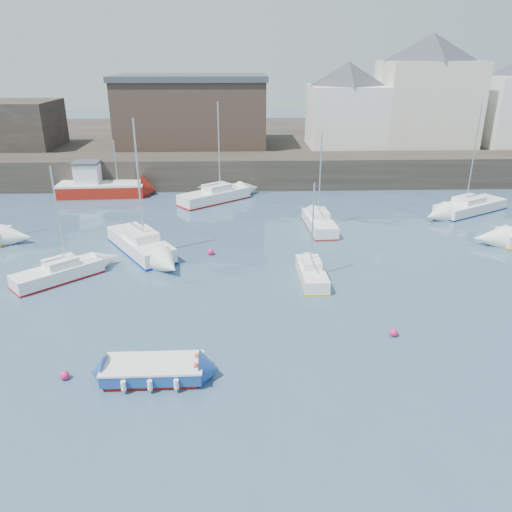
{
  "coord_description": "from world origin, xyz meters",
  "views": [
    {
      "loc": [
        -0.97,
        -15.0,
        12.44
      ],
      "look_at": [
        0.0,
        12.0,
        1.5
      ],
      "focal_mm": 35.0,
      "sensor_mm": 36.0,
      "label": 1
    }
  ],
  "objects_px": {
    "fishing_boat": "(99,185)",
    "sailboat_b": "(141,244)",
    "buoy_near": "(65,379)",
    "buoy_mid": "(393,336)",
    "sailboat_c": "(312,273)",
    "sailboat_a": "(58,273)",
    "buoy_far": "(211,255)",
    "sailboat_f": "(319,222)",
    "sailboat_g": "(470,206)",
    "sailboat_h": "(215,196)",
    "blue_dinghy": "(153,370)"
  },
  "relations": [
    {
      "from": "fishing_boat",
      "to": "buoy_near",
      "type": "relative_size",
      "value": 20.3
    },
    {
      "from": "buoy_near",
      "to": "buoy_far",
      "type": "distance_m",
      "value": 14.62
    },
    {
      "from": "sailboat_b",
      "to": "sailboat_c",
      "type": "xyz_separation_m",
      "value": [
        10.93,
        -4.95,
        -0.14
      ]
    },
    {
      "from": "blue_dinghy",
      "to": "sailboat_h",
      "type": "relative_size",
      "value": 0.47
    },
    {
      "from": "fishing_boat",
      "to": "buoy_far",
      "type": "relative_size",
      "value": 18.65
    },
    {
      "from": "fishing_boat",
      "to": "sailboat_c",
      "type": "relative_size",
      "value": 1.39
    },
    {
      "from": "sailboat_h",
      "to": "buoy_mid",
      "type": "height_order",
      "value": "sailboat_h"
    },
    {
      "from": "sailboat_h",
      "to": "sailboat_b",
      "type": "bearing_deg",
      "value": -110.12
    },
    {
      "from": "sailboat_a",
      "to": "sailboat_h",
      "type": "relative_size",
      "value": 0.78
    },
    {
      "from": "sailboat_a",
      "to": "sailboat_b",
      "type": "height_order",
      "value": "sailboat_b"
    },
    {
      "from": "sailboat_a",
      "to": "buoy_mid",
      "type": "bearing_deg",
      "value": -21.26
    },
    {
      "from": "sailboat_f",
      "to": "buoy_mid",
      "type": "relative_size",
      "value": 17.75
    },
    {
      "from": "buoy_mid",
      "to": "buoy_far",
      "type": "xyz_separation_m",
      "value": [
        -9.2,
        10.72,
        0.0
      ]
    },
    {
      "from": "sailboat_a",
      "to": "fishing_boat",
      "type": "bearing_deg",
      "value": 97.19
    },
    {
      "from": "sailboat_g",
      "to": "buoy_mid",
      "type": "distance_m",
      "value": 23.18
    },
    {
      "from": "blue_dinghy",
      "to": "fishing_boat",
      "type": "relative_size",
      "value": 0.51
    },
    {
      "from": "buoy_near",
      "to": "sailboat_f",
      "type": "bearing_deg",
      "value": 54.3
    },
    {
      "from": "buoy_near",
      "to": "buoy_mid",
      "type": "distance_m",
      "value": 14.83
    },
    {
      "from": "blue_dinghy",
      "to": "sailboat_f",
      "type": "height_order",
      "value": "sailboat_f"
    },
    {
      "from": "sailboat_h",
      "to": "buoy_mid",
      "type": "distance_m",
      "value": 25.52
    },
    {
      "from": "fishing_boat",
      "to": "buoy_far",
      "type": "distance_m",
      "value": 19.11
    },
    {
      "from": "sailboat_g",
      "to": "blue_dinghy",
      "type": "bearing_deg",
      "value": -135.67
    },
    {
      "from": "fishing_boat",
      "to": "sailboat_c",
      "type": "bearing_deg",
      "value": -48.48
    },
    {
      "from": "fishing_boat",
      "to": "sailboat_a",
      "type": "distance_m",
      "value": 19.32
    },
    {
      "from": "sailboat_b",
      "to": "buoy_far",
      "type": "relative_size",
      "value": 20.64
    },
    {
      "from": "fishing_boat",
      "to": "sailboat_b",
      "type": "relative_size",
      "value": 0.9
    },
    {
      "from": "blue_dinghy",
      "to": "sailboat_g",
      "type": "xyz_separation_m",
      "value": [
        23.17,
        22.64,
        0.07
      ]
    },
    {
      "from": "sailboat_a",
      "to": "sailboat_c",
      "type": "bearing_deg",
      "value": -1.88
    },
    {
      "from": "sailboat_a",
      "to": "sailboat_h",
      "type": "height_order",
      "value": "sailboat_h"
    },
    {
      "from": "sailboat_f",
      "to": "sailboat_g",
      "type": "bearing_deg",
      "value": 15.95
    },
    {
      "from": "fishing_boat",
      "to": "sailboat_a",
      "type": "bearing_deg",
      "value": -82.81
    },
    {
      "from": "blue_dinghy",
      "to": "buoy_far",
      "type": "xyz_separation_m",
      "value": [
        1.67,
        13.72,
        -0.43
      ]
    },
    {
      "from": "fishing_boat",
      "to": "sailboat_b",
      "type": "distance_m",
      "value": 16.07
    },
    {
      "from": "buoy_far",
      "to": "sailboat_f",
      "type": "bearing_deg",
      "value": 32.18
    },
    {
      "from": "buoy_mid",
      "to": "buoy_near",
      "type": "bearing_deg",
      "value": -168.81
    },
    {
      "from": "buoy_far",
      "to": "fishing_boat",
      "type": "bearing_deg",
      "value": 125.98
    },
    {
      "from": "sailboat_a",
      "to": "sailboat_g",
      "type": "relative_size",
      "value": 0.76
    },
    {
      "from": "sailboat_b",
      "to": "fishing_boat",
      "type": "bearing_deg",
      "value": 113.73
    },
    {
      "from": "sailboat_a",
      "to": "sailboat_c",
      "type": "height_order",
      "value": "sailboat_a"
    },
    {
      "from": "sailboat_b",
      "to": "sailboat_h",
      "type": "bearing_deg",
      "value": 69.88
    },
    {
      "from": "sailboat_c",
      "to": "buoy_near",
      "type": "height_order",
      "value": "sailboat_c"
    },
    {
      "from": "sailboat_b",
      "to": "buoy_mid",
      "type": "xyz_separation_m",
      "value": [
        13.94,
        -11.45,
        -0.58
      ]
    },
    {
      "from": "blue_dinghy",
      "to": "sailboat_f",
      "type": "relative_size",
      "value": 0.57
    },
    {
      "from": "sailboat_a",
      "to": "sailboat_h",
      "type": "distance_m",
      "value": 18.75
    },
    {
      "from": "sailboat_a",
      "to": "buoy_near",
      "type": "bearing_deg",
      "value": -70.81
    },
    {
      "from": "sailboat_c",
      "to": "buoy_near",
      "type": "xyz_separation_m",
      "value": [
        -11.54,
        -9.39,
        -0.44
      ]
    },
    {
      "from": "sailboat_b",
      "to": "buoy_far",
      "type": "height_order",
      "value": "sailboat_b"
    },
    {
      "from": "sailboat_b",
      "to": "sailboat_c",
      "type": "distance_m",
      "value": 12.0
    },
    {
      "from": "fishing_boat",
      "to": "sailboat_b",
      "type": "height_order",
      "value": "sailboat_b"
    },
    {
      "from": "buoy_mid",
      "to": "sailboat_h",
      "type": "bearing_deg",
      "value": 111.75
    }
  ]
}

